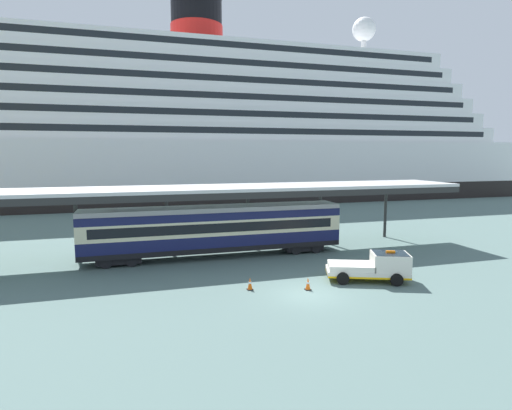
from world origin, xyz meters
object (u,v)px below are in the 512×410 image
at_px(train_carriage, 215,229).
at_px(traffic_cone_mid, 250,284).
at_px(service_truck, 375,266).
at_px(quay_bollard, 398,259).
at_px(cruise_ship, 193,132).
at_px(traffic_cone_near, 308,284).

xyz_separation_m(train_carriage, traffic_cone_mid, (0.44, -8.57, -1.92)).
bearing_deg(service_truck, quay_bollard, 35.91).
bearing_deg(traffic_cone_mid, cruise_ship, 85.65).
relative_size(traffic_cone_near, quay_bollard, 0.81).
relative_size(service_truck, traffic_cone_near, 7.20).
bearing_deg(traffic_cone_near, cruise_ship, 89.43).
height_order(service_truck, traffic_cone_near, service_truck).
relative_size(cruise_ship, traffic_cone_mid, 155.14).
xyz_separation_m(traffic_cone_mid, quay_bollard, (12.01, 2.09, 0.13)).
height_order(traffic_cone_mid, quay_bollard, quay_bollard).
height_order(service_truck, quay_bollard, service_truck).
bearing_deg(traffic_cone_mid, quay_bollard, 9.85).
bearing_deg(cruise_ship, traffic_cone_mid, -94.35).
height_order(traffic_cone_near, traffic_cone_mid, traffic_cone_mid).
bearing_deg(quay_bollard, traffic_cone_mid, -170.15).
height_order(cruise_ship, traffic_cone_near, cruise_ship).
distance_m(train_carriage, traffic_cone_near, 10.50).
xyz_separation_m(train_carriage, quay_bollard, (12.45, -6.49, -1.79)).
bearing_deg(quay_bollard, train_carriage, 152.47).
bearing_deg(train_carriage, traffic_cone_mid, -87.06).
height_order(cruise_ship, traffic_cone_mid, cruise_ship).
relative_size(train_carriage, traffic_cone_near, 26.47).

